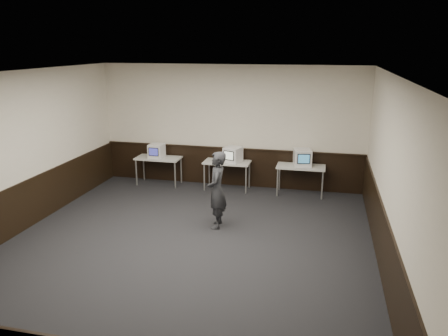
% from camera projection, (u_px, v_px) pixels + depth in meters
% --- Properties ---
extents(floor, '(8.00, 8.00, 0.00)m').
position_uv_depth(floor, '(185.00, 248.00, 8.16)').
color(floor, black).
rests_on(floor, ground).
extents(ceiling, '(8.00, 8.00, 0.00)m').
position_uv_depth(ceiling, '(180.00, 74.00, 7.29)').
color(ceiling, white).
rests_on(ceiling, back_wall).
extents(back_wall, '(7.00, 0.00, 7.00)m').
position_uv_depth(back_wall, '(230.00, 126.00, 11.47)').
color(back_wall, silver).
rests_on(back_wall, ground).
extents(front_wall, '(7.00, 0.00, 7.00)m').
position_uv_depth(front_wall, '(43.00, 281.00, 3.98)').
color(front_wall, silver).
rests_on(front_wall, ground).
extents(left_wall, '(0.00, 8.00, 8.00)m').
position_uv_depth(left_wall, '(11.00, 155.00, 8.49)').
color(left_wall, silver).
rests_on(left_wall, ground).
extents(right_wall, '(0.00, 8.00, 8.00)m').
position_uv_depth(right_wall, '(391.00, 180.00, 6.96)').
color(right_wall, silver).
rests_on(right_wall, ground).
extents(wainscot_back, '(6.98, 0.04, 1.00)m').
position_uv_depth(wainscot_back, '(230.00, 167.00, 11.76)').
color(wainscot_back, black).
rests_on(wainscot_back, back_wall).
extents(wainscot_left, '(0.04, 7.98, 1.00)m').
position_uv_depth(wainscot_left, '(19.00, 208.00, 8.79)').
color(wainscot_left, black).
rests_on(wainscot_left, left_wall).
extents(wainscot_right, '(0.04, 7.98, 1.00)m').
position_uv_depth(wainscot_right, '(383.00, 242.00, 7.26)').
color(wainscot_right, black).
rests_on(wainscot_right, right_wall).
extents(wainscot_rail, '(6.98, 0.06, 0.04)m').
position_uv_depth(wainscot_rail, '(230.00, 148.00, 11.60)').
color(wainscot_rail, black).
rests_on(wainscot_rail, wainscot_back).
extents(desk_left, '(1.20, 0.60, 0.75)m').
position_uv_depth(desk_left, '(158.00, 160.00, 11.77)').
color(desk_left, beige).
rests_on(desk_left, ground).
extents(desk_center, '(1.20, 0.60, 0.75)m').
position_uv_depth(desk_center, '(227.00, 164.00, 11.35)').
color(desk_center, beige).
rests_on(desk_center, ground).
extents(desk_right, '(1.20, 0.60, 0.75)m').
position_uv_depth(desk_right, '(301.00, 169.00, 10.93)').
color(desk_right, beige).
rests_on(desk_right, ground).
extents(emac_left, '(0.39, 0.41, 0.37)m').
position_uv_depth(emac_left, '(157.00, 151.00, 11.66)').
color(emac_left, white).
rests_on(emac_left, desk_left).
extents(emac_center, '(0.51, 0.52, 0.40)m').
position_uv_depth(emac_center, '(233.00, 155.00, 11.22)').
color(emac_center, white).
rests_on(emac_center, desk_center).
extents(emac_right, '(0.50, 0.52, 0.42)m').
position_uv_depth(emac_right, '(302.00, 157.00, 10.89)').
color(emac_right, white).
rests_on(emac_right, desk_right).
extents(person, '(0.47, 0.64, 1.61)m').
position_uv_depth(person, '(217.00, 190.00, 8.94)').
color(person, '#26272C').
rests_on(person, ground).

